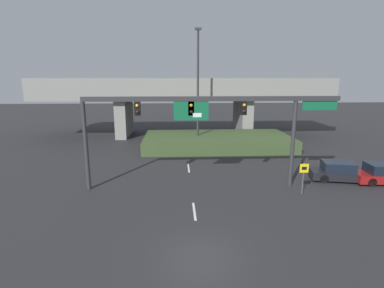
# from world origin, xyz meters

# --- Properties ---
(ground_plane) EXTENTS (160.00, 160.00, 0.00)m
(ground_plane) POSITION_xyz_m (0.00, 0.00, 0.00)
(ground_plane) COLOR #262628
(lane_markings) EXTENTS (0.14, 36.49, 0.01)m
(lane_markings) POSITION_xyz_m (0.00, 12.99, 0.00)
(lane_markings) COLOR silver
(lane_markings) RESTS_ON ground
(signal_gantry) EXTENTS (17.56, 0.44, 6.45)m
(signal_gantry) POSITION_xyz_m (1.04, 8.41, 5.27)
(signal_gantry) COLOR #2D2D30
(signal_gantry) RESTS_ON ground
(speed_limit_sign) EXTENTS (0.60, 0.11, 2.18)m
(speed_limit_sign) POSITION_xyz_m (7.41, 6.75, 1.42)
(speed_limit_sign) COLOR #4C4C4C
(speed_limit_sign) RESTS_ON ground
(highway_light_pole_near) EXTENTS (0.70, 0.36, 12.78)m
(highway_light_pole_near) POSITION_xyz_m (1.35, 21.21, 6.76)
(highway_light_pole_near) COLOR #2D2D30
(highway_light_pole_near) RESTS_ON ground
(overpass_bridge) EXTENTS (37.82, 8.39, 7.60)m
(overpass_bridge) POSITION_xyz_m (0.00, 28.62, 5.37)
(overpass_bridge) COLOR gray
(overpass_bridge) RESTS_ON ground
(grass_embankment) EXTENTS (16.20, 8.13, 1.31)m
(grass_embankment) POSITION_xyz_m (3.53, 20.98, 0.65)
(grass_embankment) COLOR #384C28
(grass_embankment) RESTS_ON ground
(parked_sedan_near_right) EXTENTS (4.60, 2.70, 1.45)m
(parked_sedan_near_right) POSITION_xyz_m (11.36, 9.37, 0.67)
(parked_sedan_near_right) COLOR black
(parked_sedan_near_right) RESTS_ON ground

